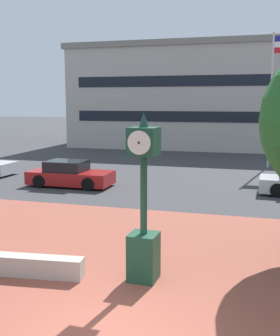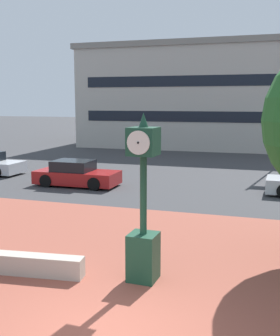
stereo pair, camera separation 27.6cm
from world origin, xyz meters
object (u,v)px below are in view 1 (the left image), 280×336
at_px(street_clock, 144,213).
at_px(car_street_near, 70,175).
at_px(flagpole_primary, 276,86).
at_px(civic_building, 221,97).

distance_m(street_clock, car_street_near, 11.86).
distance_m(car_street_near, flagpole_primary, 14.25).
height_order(street_clock, car_street_near, street_clock).
height_order(car_street_near, civic_building, civic_building).
xyz_separation_m(car_street_near, civic_building, (5.24, 23.87, 4.12)).
bearing_deg(civic_building, car_street_near, -102.38).
relative_size(street_clock, car_street_near, 0.94).
bearing_deg(street_clock, car_street_near, 126.38).
xyz_separation_m(street_clock, civic_building, (-1.32, 33.70, 3.06)).
distance_m(flagpole_primary, civic_building, 15.47).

